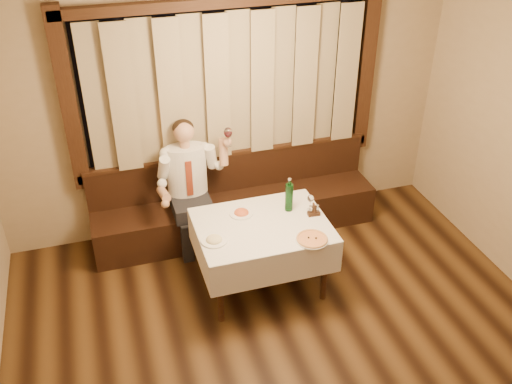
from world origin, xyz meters
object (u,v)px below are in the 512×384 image
object	(u,v)px
dining_table	(262,233)
pasta_red	(241,211)
cruet_caddy	(314,211)
banquette	(235,207)
green_bottle	(289,197)
pizza	(312,239)
pasta_cream	(214,238)
seated_man	(189,177)

from	to	relation	value
dining_table	pasta_red	distance (m)	0.30
dining_table	cruet_caddy	bearing A→B (deg)	-0.11
banquette	dining_table	size ratio (longest dim) A/B	2.52
pasta_red	cruet_caddy	distance (m)	0.71
banquette	green_bottle	xyz separation A→B (m)	(0.33, -0.86, 0.60)
pizza	pasta_cream	world-z (taller)	pasta_cream
banquette	cruet_caddy	xyz separation A→B (m)	(0.53, -1.02, 0.49)
pizza	cruet_caddy	size ratio (longest dim) A/B	2.38
banquette	cruet_caddy	distance (m)	1.25
pizza	cruet_caddy	bearing A→B (deg)	65.92
pasta_cream	green_bottle	distance (m)	0.89
cruet_caddy	banquette	bearing A→B (deg)	120.07
dining_table	pasta_red	world-z (taller)	pasta_red
pizza	pasta_red	distance (m)	0.79
pasta_red	green_bottle	size ratio (longest dim) A/B	0.66
banquette	seated_man	distance (m)	0.75
pasta_cream	seated_man	size ratio (longest dim) A/B	0.17
pizza	green_bottle	size ratio (longest dim) A/B	0.85
pizza	dining_table	bearing A→B (deg)	133.51
seated_man	pizza	bearing A→B (deg)	-56.18
pasta_red	seated_man	xyz separation A→B (m)	(-0.38, 0.71, 0.05)
pizza	pasta_cream	bearing A→B (deg)	163.68
pasta_red	pasta_cream	world-z (taller)	pasta_cream
dining_table	green_bottle	xyz separation A→B (m)	(0.33, 0.16, 0.26)
pasta_cream	green_bottle	bearing A→B (deg)	19.02
dining_table	banquette	bearing A→B (deg)	90.00
cruet_caddy	pasta_red	bearing A→B (deg)	163.99
pasta_cream	banquette	bearing A→B (deg)	66.37
banquette	cruet_caddy	bearing A→B (deg)	-62.64
pasta_red	seated_man	size ratio (longest dim) A/B	0.16
cruet_caddy	pasta_cream	bearing A→B (deg)	-170.33
banquette	dining_table	bearing A→B (deg)	-90.00
pizza	seated_man	bearing A→B (deg)	123.82
dining_table	seated_man	bearing A→B (deg)	119.08
cruet_caddy	green_bottle	bearing A→B (deg)	144.44
banquette	pasta_cream	xyz separation A→B (m)	(-0.50, -1.15, 0.48)
seated_man	pasta_cream	bearing A→B (deg)	-89.15
dining_table	pasta_cream	bearing A→B (deg)	-165.83
pasta_cream	cruet_caddy	distance (m)	1.04
pasta_cream	green_bottle	world-z (taller)	green_bottle
banquette	pizza	world-z (taller)	banquette
pizza	green_bottle	bearing A→B (deg)	93.56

